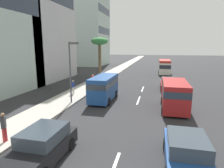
# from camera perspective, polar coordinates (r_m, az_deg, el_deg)

# --- Properties ---
(ground_plane) EXTENTS (198.00, 198.00, 0.00)m
(ground_plane) POSITION_cam_1_polar(r_m,az_deg,el_deg) (35.53, 10.33, 1.98)
(ground_plane) COLOR #2D2D30
(sidewalk_right) EXTENTS (162.00, 3.13, 0.15)m
(sidewalk_right) POSITION_cam_1_polar(r_m,az_deg,el_deg) (36.64, -1.36, 2.55)
(sidewalk_right) COLOR #B2ADA3
(sidewalk_right) RESTS_ON ground_plane
(lane_stripe_mid) EXTENTS (3.20, 0.16, 0.01)m
(lane_stripe_mid) POSITION_cam_1_polar(r_m,az_deg,el_deg) (20.13, 7.88, -4.82)
(lane_stripe_mid) COLOR silver
(lane_stripe_mid) RESTS_ON ground_plane
(lane_stripe_far) EXTENTS (3.20, 0.16, 0.01)m
(lane_stripe_far) POSITION_cam_1_polar(r_m,az_deg,el_deg) (25.54, 9.09, -1.47)
(lane_stripe_far) COLOR silver
(lane_stripe_far) RESTS_ON ground_plane
(car_lead) EXTENTS (4.01, 1.90, 1.58)m
(car_lead) POSITION_cam_1_polar(r_m,az_deg,el_deg) (9.87, 21.14, -18.29)
(car_lead) COLOR #1E478C
(car_lead) RESTS_ON ground_plane
(car_second) EXTENTS (4.49, 1.94, 1.58)m
(car_second) POSITION_cam_1_polar(r_m,az_deg,el_deg) (25.61, 16.36, -0.04)
(car_second) COLOR #A51E1E
(car_second) RESTS_ON ground_plane
(van_third) EXTENTS (5.33, 2.05, 2.51)m
(van_third) POSITION_cam_1_polar(r_m,az_deg,el_deg) (19.74, -2.42, -0.77)
(van_third) COLOR #1E478C
(van_third) RESTS_ON ground_plane
(minibus_fourth) EXTENTS (6.57, 2.26, 2.86)m
(minibus_fourth) POSITION_cam_1_polar(r_m,az_deg,el_deg) (40.15, 15.31, 5.06)
(minibus_fourth) COLOR silver
(minibus_fourth) RESTS_ON ground_plane
(van_fifth) EXTENTS (4.98, 2.19, 2.49)m
(van_fifth) POSITION_cam_1_polar(r_m,az_deg,el_deg) (17.62, 18.08, -2.78)
(van_fifth) COLOR #A51E1E
(van_fifth) RESTS_ON ground_plane
(car_sixth) EXTENTS (4.20, 1.93, 1.59)m
(car_sixth) POSITION_cam_1_polar(r_m,az_deg,el_deg) (10.29, -19.93, -16.89)
(car_sixth) COLOR black
(car_sixth) RESTS_ON ground_plane
(pedestrian_near_lamp) EXTENTS (0.39, 0.36, 1.58)m
(pedestrian_near_lamp) POSITION_cam_1_polar(r_m,az_deg,el_deg) (22.37, -11.44, -0.69)
(pedestrian_near_lamp) COLOR beige
(pedestrian_near_lamp) RESTS_ON sidewalk_right
(pedestrian_mid_block) EXTENTS (0.30, 0.35, 1.64)m
(pedestrian_mid_block) POSITION_cam_1_polar(r_m,az_deg,el_deg) (26.43, -5.69, 1.35)
(pedestrian_mid_block) COLOR beige
(pedestrian_mid_block) RESTS_ON sidewalk_right
(pedestrian_by_tree) EXTENTS (0.39, 0.35, 1.70)m
(pedestrian_by_tree) POSITION_cam_1_polar(r_m,az_deg,el_deg) (12.61, -29.46, -10.76)
(pedestrian_by_tree) COLOR red
(pedestrian_by_tree) RESTS_ON sidewalk_right
(palm_tree) EXTENTS (2.91, 2.91, 6.92)m
(palm_tree) POSITION_cam_1_polar(r_m,az_deg,el_deg) (34.00, -3.71, 11.96)
(palm_tree) COLOR brown
(palm_tree) RESTS_ON sidewalk_right
(street_lamp) EXTENTS (0.24, 0.97, 5.77)m
(street_lamp) POSITION_cam_1_polar(r_m,az_deg,el_deg) (18.49, -12.04, 5.59)
(street_lamp) COLOR #4C4C51
(street_lamp) RESTS_ON sidewalk_right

